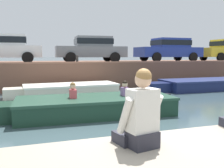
{
  "coord_description": "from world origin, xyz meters",
  "views": [
    {
      "loc": [
        -1.65,
        -3.19,
        1.89
      ],
      "look_at": [
        0.52,
        3.49,
        1.07
      ],
      "focal_mm": 40.0,
      "sensor_mm": 36.0,
      "label": 1
    }
  ],
  "objects": [
    {
      "name": "motorboat_passing",
      "position": [
        0.04,
        4.35,
        0.29
      ],
      "size": [
        5.97,
        2.03,
        1.06
      ],
      "color": "#193828",
      "rests_on": "ground"
    },
    {
      "name": "far_quay_wall",
      "position": [
        0.0,
        12.96,
        0.72
      ],
      "size": [
        60.0,
        6.0,
        1.45
      ],
      "primitive_type": "cube",
      "color": "brown",
      "rests_on": "ground"
    },
    {
      "name": "car_left_inner_white",
      "position": [
        -2.95,
        11.7,
        2.3
      ],
      "size": [
        3.95,
        1.96,
        1.54
      ],
      "color": "white",
      "rests_on": "far_quay_wall"
    },
    {
      "name": "car_centre_grey",
      "position": [
        1.9,
        11.7,
        2.3
      ],
      "size": [
        4.24,
        2.11,
        1.54
      ],
      "color": "slate",
      "rests_on": "far_quay_wall"
    },
    {
      "name": "mooring_bollard_mid",
      "position": [
        0.74,
        10.21,
        1.69
      ],
      "size": [
        0.15,
        0.15,
        0.44
      ],
      "color": "#2D2B28",
      "rests_on": "far_quay_wall"
    },
    {
      "name": "ground_plane",
      "position": [
        0.0,
        4.98,
        0.0
      ],
      "size": [
        400.0,
        400.0,
        0.0
      ],
      "primitive_type": "plane",
      "color": "#3D5156"
    },
    {
      "name": "boat_moored_east_navy",
      "position": [
        7.47,
        8.13,
        0.28
      ],
      "size": [
        6.56,
        1.92,
        0.56
      ],
      "color": "navy",
      "rests_on": "ground"
    },
    {
      "name": "boat_moored_central_cream",
      "position": [
        -0.08,
        8.48,
        0.26
      ],
      "size": [
        5.2,
        1.91,
        0.53
      ],
      "color": "silver",
      "rests_on": "ground"
    },
    {
      "name": "person_seated_left",
      "position": [
        -0.4,
        -0.46,
        1.14
      ],
      "size": [
        0.58,
        0.59,
        0.96
      ],
      "color": "#282833",
      "rests_on": "near_quay"
    },
    {
      "name": "far_wall_coping",
      "position": [
        0.0,
        10.08,
        1.49
      ],
      "size": [
        60.0,
        0.24,
        0.08
      ],
      "primitive_type": "cube",
      "color": "brown",
      "rests_on": "far_quay_wall"
    },
    {
      "name": "car_right_inner_blue",
      "position": [
        7.25,
        11.7,
        2.3
      ],
      "size": [
        4.41,
        2.0,
        1.54
      ],
      "color": "#233893",
      "rests_on": "far_quay_wall"
    }
  ]
}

